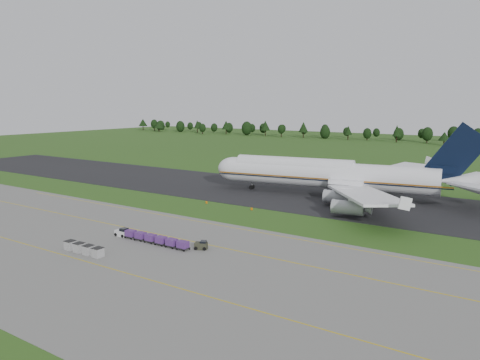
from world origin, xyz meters
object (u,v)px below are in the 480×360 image
Objects in this scene: utility_cart at (201,246)px; uld_row at (84,249)px; baggage_train at (149,238)px; aircraft at (333,175)px; edge_markers at (228,206)px.

uld_row reaches higher than utility_cart.
baggage_train is 2.00× the size of uld_row.
edge_markers is at bearing -120.70° from aircraft.
baggage_train is 10.56m from utility_cart.
uld_row is (-4.74, -10.69, -0.04)m from baggage_train.
aircraft is at bearing 77.53° from uld_row.
utility_cart reaches higher than edge_markers.
edge_markers is at bearing 117.21° from utility_cart.
edge_markers is at bearing 99.15° from baggage_train.
aircraft is at bearing 59.30° from edge_markers.
uld_row is (-15.43, -69.76, -5.05)m from aircraft.
edge_markers is (-5.21, 32.31, -0.62)m from baggage_train.
aircraft reaches higher than edge_markers.
uld_row reaches higher than edge_markers.
utility_cart is 19.75m from uld_row.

